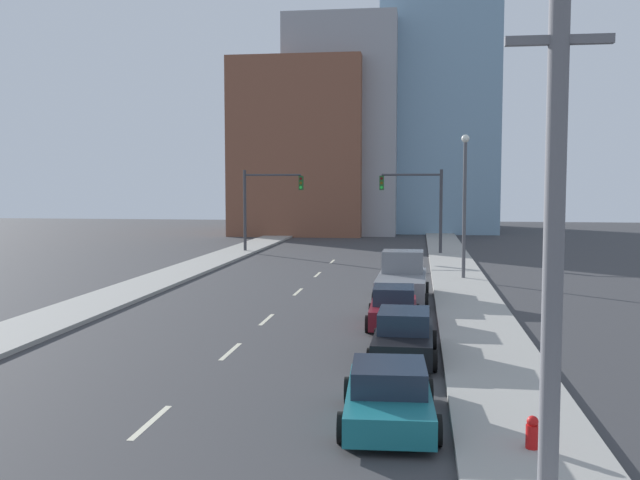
# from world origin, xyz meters

# --- Properties ---
(sidewalk_left) EXTENTS (3.03, 101.26, 0.18)m
(sidewalk_left) POSITION_xyz_m (-8.32, 50.63, 0.09)
(sidewalk_left) COLOR #9E9B93
(sidewalk_left) RESTS_ON ground
(sidewalk_right) EXTENTS (3.03, 101.26, 0.18)m
(sidewalk_right) POSITION_xyz_m (8.32, 50.63, 0.09)
(sidewalk_right) COLOR #9E9B93
(sidewalk_right) RESTS_ON ground
(lane_stripe_at_8m) EXTENTS (0.16, 2.40, 0.01)m
(lane_stripe_at_8m) POSITION_xyz_m (0.00, 8.34, 0.00)
(lane_stripe_at_8m) COLOR beige
(lane_stripe_at_8m) RESTS_ON ground
(lane_stripe_at_15m) EXTENTS (0.16, 2.40, 0.01)m
(lane_stripe_at_15m) POSITION_xyz_m (0.00, 15.32, 0.00)
(lane_stripe_at_15m) COLOR beige
(lane_stripe_at_15m) RESTS_ON ground
(lane_stripe_at_21m) EXTENTS (0.16, 2.40, 0.01)m
(lane_stripe_at_21m) POSITION_xyz_m (0.00, 20.87, 0.00)
(lane_stripe_at_21m) COLOR beige
(lane_stripe_at_21m) RESTS_ON ground
(lane_stripe_at_28m) EXTENTS (0.16, 2.40, 0.01)m
(lane_stripe_at_28m) POSITION_xyz_m (0.00, 28.36, 0.00)
(lane_stripe_at_28m) COLOR beige
(lane_stripe_at_28m) RESTS_ON ground
(lane_stripe_at_35m) EXTENTS (0.16, 2.40, 0.01)m
(lane_stripe_at_35m) POSITION_xyz_m (0.00, 35.38, 0.00)
(lane_stripe_at_35m) COLOR beige
(lane_stripe_at_35m) RESTS_ON ground
(lane_stripe_at_43m) EXTENTS (0.16, 2.40, 0.01)m
(lane_stripe_at_43m) POSITION_xyz_m (0.00, 42.76, 0.00)
(lane_stripe_at_43m) COLOR beige
(lane_stripe_at_43m) RESTS_ON ground
(building_brick_left) EXTENTS (14.00, 16.00, 18.64)m
(building_brick_left) POSITION_xyz_m (-6.86, 72.92, 9.32)
(building_brick_left) COLOR brown
(building_brick_left) RESTS_ON ground
(building_office_center) EXTENTS (12.00, 20.00, 23.30)m
(building_office_center) POSITION_xyz_m (-2.39, 76.92, 11.65)
(building_office_center) COLOR #99999E
(building_office_center) RESTS_ON ground
(building_glass_right) EXTENTS (13.00, 20.00, 28.08)m
(building_glass_right) POSITION_xyz_m (8.14, 80.92, 14.04)
(building_glass_right) COLOR #7A9EB7
(building_glass_right) RESTS_ON ground
(traffic_signal_left) EXTENTS (4.84, 0.35, 6.58)m
(traffic_signal_left) POSITION_xyz_m (-6.37, 48.43, 4.29)
(traffic_signal_left) COLOR #38383D
(traffic_signal_left) RESTS_ON ground
(traffic_signal_right) EXTENTS (4.84, 0.35, 6.58)m
(traffic_signal_right) POSITION_xyz_m (6.35, 48.43, 4.29)
(traffic_signal_right) COLOR #38383D
(traffic_signal_right) RESTS_ON ground
(utility_pole_right_near) EXTENTS (1.60, 0.32, 8.41)m
(utility_pole_right_near) POSITION_xyz_m (8.11, 4.49, 4.33)
(utility_pole_right_near) COLOR slate
(utility_pole_right_near) RESTS_ON ground
(street_lamp) EXTENTS (0.44, 0.44, 8.20)m
(street_lamp) POSITION_xyz_m (8.56, 33.78, 4.76)
(street_lamp) COLOR #4C4C51
(street_lamp) RESTS_ON ground
(fire_hydrant) EXTENTS (0.26, 0.26, 0.84)m
(fire_hydrant) POSITION_xyz_m (8.32, 7.40, 0.41)
(fire_hydrant) COLOR red
(fire_hydrant) RESTS_ON ground
(sedan_teal) EXTENTS (2.34, 4.49, 1.37)m
(sedan_teal) POSITION_xyz_m (5.40, 9.04, 0.63)
(sedan_teal) COLOR #196B75
(sedan_teal) RESTS_ON ground
(sedan_black) EXTENTS (2.11, 4.63, 1.53)m
(sedan_black) POSITION_xyz_m (5.61, 15.15, 0.69)
(sedan_black) COLOR black
(sedan_black) RESTS_ON ground
(sedan_maroon) EXTENTS (2.08, 4.39, 1.53)m
(sedan_maroon) POSITION_xyz_m (5.11, 20.28, 0.69)
(sedan_maroon) COLOR maroon
(sedan_maroon) RESTS_ON ground
(pickup_truck_gray) EXTENTS (2.53, 6.03, 2.29)m
(pickup_truck_gray) POSITION_xyz_m (5.29, 26.32, 0.92)
(pickup_truck_gray) COLOR slate
(pickup_truck_gray) RESTS_ON ground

